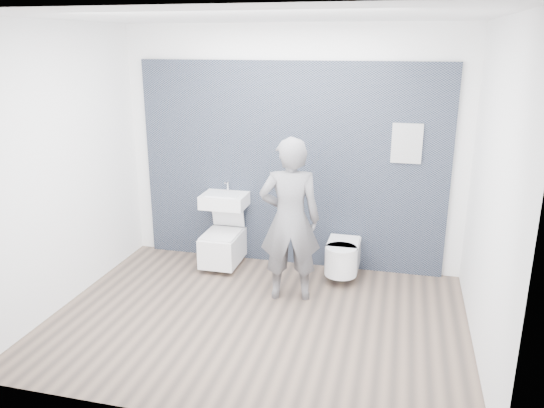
% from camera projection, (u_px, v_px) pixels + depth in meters
% --- Properties ---
extents(ground, '(4.00, 4.00, 0.00)m').
position_uv_depth(ground, '(257.00, 319.00, 5.18)').
color(ground, brown).
rests_on(ground, ground).
extents(room_shell, '(4.00, 4.00, 4.00)m').
position_uv_depth(room_shell, '(255.00, 143.00, 4.67)').
color(room_shell, white).
rests_on(room_shell, ground).
extents(tile_wall, '(3.60, 0.06, 2.40)m').
position_uv_depth(tile_wall, '(289.00, 261.00, 6.54)').
color(tile_wall, black).
rests_on(tile_wall, ground).
extents(washbasin, '(0.52, 0.39, 0.39)m').
position_uv_depth(washbasin, '(224.00, 200.00, 6.27)').
color(washbasin, white).
rests_on(washbasin, ground).
extents(toilet_square, '(0.42, 0.61, 0.81)m').
position_uv_depth(toilet_square, '(223.00, 246.00, 6.34)').
color(toilet_square, white).
rests_on(toilet_square, ground).
extents(toilet_rounded, '(0.36, 0.62, 0.33)m').
position_uv_depth(toilet_rounded, '(342.00, 257.00, 5.99)').
color(toilet_rounded, white).
rests_on(toilet_rounded, ground).
extents(info_placard, '(0.33, 0.03, 0.44)m').
position_uv_depth(info_placard, '(397.00, 273.00, 6.20)').
color(info_placard, white).
rests_on(info_placard, ground).
extents(visitor, '(0.70, 0.54, 1.72)m').
position_uv_depth(visitor, '(290.00, 220.00, 5.39)').
color(visitor, slate).
rests_on(visitor, ground).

